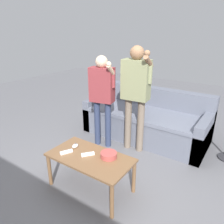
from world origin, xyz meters
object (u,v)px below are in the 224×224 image
Objects in this scene: couch at (146,120)px; snack_bowl at (109,155)px; coffee_table at (90,161)px; game_remote_nunchuk at (75,146)px; player_left at (102,92)px; game_remote_wand_far at (66,152)px; player_center at (136,88)px; game_remote_wand_near at (88,154)px.

snack_bowl is (0.25, -1.51, 0.18)m from couch.
coffee_table is 0.29m from game_remote_nunchuk.
coffee_table is 5.21× the size of snack_bowl.
game_remote_nunchuk is 0.99m from player_left.
coffee_table is 1.16m from player_left.
snack_bowl is 0.13× the size of player_left.
player_left is (-0.22, 0.86, 0.44)m from game_remote_nunchuk.
snack_bowl is 1.25× the size of game_remote_wand_far.
coffee_table is at bearing -88.81° from player_center.
game_remote_wand_near is 0.26m from game_remote_wand_far.
couch is 1.62m from coffee_table.
player_left is 9.66× the size of game_remote_wand_far.
coffee_table is 0.08m from game_remote_wand_near.
game_remote_nunchuk is 0.62× the size of game_remote_wand_near.
player_center is (0.47, 0.17, 0.09)m from player_left.
couch reaches higher than game_remote_wand_near.
player_center is at bearing 91.19° from coffee_table.
game_remote_wand_far is (-0.46, -0.20, -0.01)m from snack_bowl.
couch is 1.32× the size of player_center.
game_remote_nunchuk is (-0.21, -1.57, 0.17)m from couch.
player_left is 0.51m from player_center.
couch is 1.03m from player_left.
game_remote_nunchuk reaches higher than game_remote_wand_far.
player_left reaches higher than snack_bowl.
game_remote_wand_far is at bearing -77.52° from player_left.
couch reaches higher than coffee_table.
snack_bowl is 0.24m from game_remote_wand_near.
snack_bowl is 0.50m from game_remote_wand_far.
coffee_table is at bearing -10.34° from game_remote_nunchuk.
couch is 11.21× the size of snack_bowl.
game_remote_wand_far is (-0.00, -0.15, -0.01)m from game_remote_nunchuk.
player_center reaches higher than couch.
player_left reaches higher than coffee_table.
game_remote_nunchuk is 0.59× the size of game_remote_wand_far.
player_center is (-0.02, 1.08, 0.61)m from coffee_table.
game_remote_wand_near is 0.95× the size of game_remote_wand_far.
coffee_table is at bearing -61.45° from player_left.
snack_bowl is at bearing 24.95° from game_remote_wand_near.
player_center is 1.21m from game_remote_wand_near.
player_left is at bearing -159.92° from player_center.
player_center is at bearing 20.08° from player_left.
snack_bowl is at bearing -78.07° from player_center.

